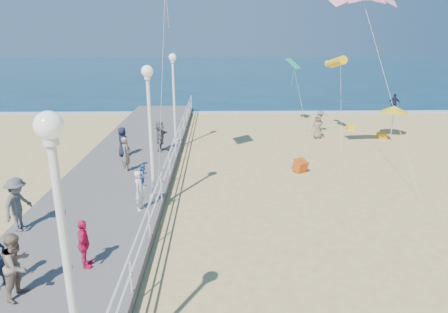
{
  "coord_description": "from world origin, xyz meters",
  "views": [
    {
      "loc": [
        -2.85,
        -14.88,
        6.81
      ],
      "look_at": [
        -2.5,
        2.0,
        1.6
      ],
      "focal_mm": 32.0,
      "sensor_mm": 36.0,
      "label": 1
    }
  ],
  "objects_px": {
    "spectator_4": "(123,142)",
    "spectator_6": "(126,154)",
    "beach_umbrella": "(394,109)",
    "lamp_post_far": "(174,89)",
    "woman_holding_toddler": "(140,190)",
    "beach_walker_c": "(318,127)",
    "beach_walker_b": "(394,103)",
    "beach_walker_a": "(320,122)",
    "toddler_held": "(144,176)",
    "lamp_post_mid": "(150,121)",
    "spectator_5": "(160,136)",
    "spectator_2": "(18,205)",
    "spectator_3": "(84,244)",
    "beach_chair_left": "(382,136)",
    "spectator_1": "(17,265)",
    "box_kite": "(300,167)",
    "beach_chair_right": "(350,127)",
    "lamp_post_near": "(63,236)"
  },
  "relations": [
    {
      "from": "spectator_3",
      "to": "beach_chair_right",
      "type": "relative_size",
      "value": 2.64
    },
    {
      "from": "toddler_held",
      "to": "spectator_2",
      "type": "xyz_separation_m",
      "value": [
        -3.92,
        -1.75,
        -0.37
      ]
    },
    {
      "from": "spectator_1",
      "to": "beach_walker_b",
      "type": "bearing_deg",
      "value": -28.47
    },
    {
      "from": "lamp_post_mid",
      "to": "spectator_3",
      "type": "relative_size",
      "value": 3.66
    },
    {
      "from": "toddler_held",
      "to": "spectator_4",
      "type": "xyz_separation_m",
      "value": [
        -2.34,
        6.82,
        -0.5
      ]
    },
    {
      "from": "spectator_3",
      "to": "toddler_held",
      "type": "bearing_deg",
      "value": -23.66
    },
    {
      "from": "woman_holding_toddler",
      "to": "beach_walker_b",
      "type": "distance_m",
      "value": 28.3
    },
    {
      "from": "lamp_post_mid",
      "to": "beach_walker_c",
      "type": "xyz_separation_m",
      "value": [
        9.36,
        11.24,
        -2.86
      ]
    },
    {
      "from": "lamp_post_far",
      "to": "woman_holding_toddler",
      "type": "distance_m",
      "value": 10.18
    },
    {
      "from": "spectator_1",
      "to": "spectator_2",
      "type": "distance_m",
      "value": 3.96
    },
    {
      "from": "beach_walker_b",
      "to": "beach_chair_left",
      "type": "distance_m",
      "value": 10.34
    },
    {
      "from": "spectator_1",
      "to": "spectator_5",
      "type": "height_order",
      "value": "spectator_1"
    },
    {
      "from": "toddler_held",
      "to": "spectator_4",
      "type": "relative_size",
      "value": 0.56
    },
    {
      "from": "beach_walker_b",
      "to": "toddler_held",
      "type": "bearing_deg",
      "value": 73.66
    },
    {
      "from": "spectator_1",
      "to": "beach_chair_right",
      "type": "relative_size",
      "value": 3.17
    },
    {
      "from": "spectator_6",
      "to": "beach_walker_a",
      "type": "bearing_deg",
      "value": -40.35
    },
    {
      "from": "toddler_held",
      "to": "beach_umbrella",
      "type": "xyz_separation_m",
      "value": [
        14.85,
        12.43,
        0.2
      ]
    },
    {
      "from": "beach_walker_c",
      "to": "lamp_post_near",
      "type": "bearing_deg",
      "value": -76.92
    },
    {
      "from": "spectator_1",
      "to": "beach_walker_a",
      "type": "bearing_deg",
      "value": -23.08
    },
    {
      "from": "beach_walker_b",
      "to": "beach_chair_right",
      "type": "xyz_separation_m",
      "value": [
        -6.01,
        -6.48,
        -0.65
      ]
    },
    {
      "from": "spectator_4",
      "to": "spectator_6",
      "type": "height_order",
      "value": "spectator_6"
    },
    {
      "from": "box_kite",
      "to": "spectator_1",
      "type": "bearing_deg",
      "value": -163.5
    },
    {
      "from": "lamp_post_near",
      "to": "beach_walker_b",
      "type": "relative_size",
      "value": 3.13
    },
    {
      "from": "toddler_held",
      "to": "spectator_6",
      "type": "relative_size",
      "value": 0.53
    },
    {
      "from": "spectator_4",
      "to": "lamp_post_near",
      "type": "bearing_deg",
      "value": -171.2
    },
    {
      "from": "spectator_3",
      "to": "spectator_5",
      "type": "height_order",
      "value": "spectator_5"
    },
    {
      "from": "toddler_held",
      "to": "spectator_5",
      "type": "xyz_separation_m",
      "value": [
        -0.42,
        7.76,
        -0.45
      ]
    },
    {
      "from": "lamp_post_far",
      "to": "beach_walker_b",
      "type": "height_order",
      "value": "lamp_post_far"
    },
    {
      "from": "beach_chair_left",
      "to": "lamp_post_far",
      "type": "bearing_deg",
      "value": -171.39
    },
    {
      "from": "lamp_post_mid",
      "to": "beach_walker_a",
      "type": "bearing_deg",
      "value": 52.56
    },
    {
      "from": "spectator_4",
      "to": "spectator_6",
      "type": "relative_size",
      "value": 0.95
    },
    {
      "from": "spectator_2",
      "to": "spectator_6",
      "type": "distance_m",
      "value": 6.48
    },
    {
      "from": "toddler_held",
      "to": "spectator_1",
      "type": "relative_size",
      "value": 0.52
    },
    {
      "from": "spectator_2",
      "to": "woman_holding_toddler",
      "type": "bearing_deg",
      "value": -55.77
    },
    {
      "from": "lamp_post_mid",
      "to": "spectator_5",
      "type": "height_order",
      "value": "lamp_post_mid"
    },
    {
      "from": "spectator_1",
      "to": "spectator_6",
      "type": "xyz_separation_m",
      "value": [
        0.67,
        9.64,
        -0.02
      ]
    },
    {
      "from": "spectator_5",
      "to": "beach_walker_b",
      "type": "height_order",
      "value": "spectator_5"
    },
    {
      "from": "spectator_4",
      "to": "box_kite",
      "type": "distance_m",
      "value": 9.56
    },
    {
      "from": "lamp_post_far",
      "to": "beach_umbrella",
      "type": "xyz_separation_m",
      "value": [
        14.62,
        2.71,
        -1.75
      ]
    },
    {
      "from": "beach_walker_c",
      "to": "beach_walker_b",
      "type": "bearing_deg",
      "value": 82.54
    },
    {
      "from": "spectator_6",
      "to": "beach_umbrella",
      "type": "bearing_deg",
      "value": -52.72
    },
    {
      "from": "spectator_2",
      "to": "toddler_held",
      "type": "bearing_deg",
      "value": -54.71
    },
    {
      "from": "woman_holding_toddler",
      "to": "box_kite",
      "type": "bearing_deg",
      "value": -36.15
    },
    {
      "from": "spectator_5",
      "to": "beach_chair_left",
      "type": "xyz_separation_m",
      "value": [
        14.38,
        4.03,
        -1.06
      ]
    },
    {
      "from": "beach_walker_a",
      "to": "lamp_post_far",
      "type": "bearing_deg",
      "value": 143.52
    },
    {
      "from": "lamp_post_mid",
      "to": "lamp_post_far",
      "type": "height_order",
      "value": "same"
    },
    {
      "from": "box_kite",
      "to": "beach_walker_b",
      "type": "bearing_deg",
      "value": 22.01
    },
    {
      "from": "spectator_6",
      "to": "beach_walker_c",
      "type": "distance_m",
      "value": 13.56
    },
    {
      "from": "beach_walker_b",
      "to": "woman_holding_toddler",
      "type": "bearing_deg",
      "value": 73.63
    },
    {
      "from": "spectator_5",
      "to": "beach_chair_left",
      "type": "height_order",
      "value": "spectator_5"
    }
  ]
}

